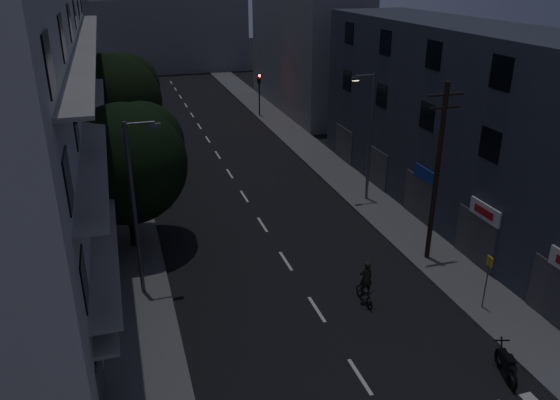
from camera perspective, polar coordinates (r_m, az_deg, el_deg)
ground at (r=40.53m, az=-5.43°, el=3.00°), size 160.00×160.00×0.00m
sidewalk_left at (r=39.80m, az=-16.05°, el=1.90°), size 3.00×90.00×0.15m
sidewalk_right at (r=42.53m, az=4.51°, el=4.12°), size 3.00×90.00×0.15m
lane_markings at (r=46.35m, az=-7.06°, el=5.53°), size 0.15×60.50×0.01m
building_left at (r=31.42m, az=-25.15°, el=8.30°), size 7.00×36.00×14.00m
building_right at (r=33.81m, az=18.93°, el=7.53°), size 6.19×28.00×11.00m
building_far_left at (r=60.79m, az=-22.19°, el=15.97°), size 6.00×20.00×16.00m
building_far_right at (r=58.20m, az=2.69°, el=15.82°), size 6.00×20.00×13.00m
building_far_end at (r=83.15m, az=-12.37°, el=16.49°), size 24.00×8.00×10.00m
tree_near at (r=28.72m, az=-15.72°, el=4.14°), size 6.22×6.22×7.68m
tree_mid at (r=40.76m, az=-16.97°, el=10.15°), size 6.84×6.84×8.41m
tree_far at (r=47.20m, az=-16.85°, el=10.95°), size 5.88×5.88×7.27m
traffic_signal_far_right at (r=55.04m, az=-2.18°, el=11.82°), size 0.28×0.37×4.10m
traffic_signal_far_left at (r=54.08m, az=-15.92°, el=10.77°), size 0.28×0.37×4.10m
street_lamp_left_near at (r=24.19m, az=-14.78°, el=-0.23°), size 1.51×0.25×8.00m
street_lamp_right at (r=34.13m, az=9.27°, el=7.05°), size 1.51×0.25×8.00m
street_lamp_left_far at (r=43.66m, az=-16.68°, el=9.90°), size 1.51×0.25×8.00m
utility_pole at (r=27.33m, az=16.09°, el=2.95°), size 1.80×0.24×9.00m
bus_stop_sign at (r=25.06m, az=20.89°, el=-7.13°), size 0.06×0.35×2.52m
motorcycle at (r=22.40m, az=22.58°, el=-15.64°), size 0.81×1.92×1.27m
cyclist at (r=24.86m, az=8.87°, el=-9.16°), size 0.61×1.67×2.11m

